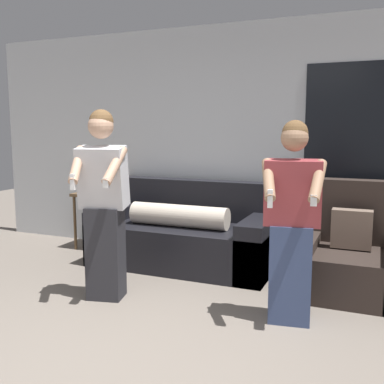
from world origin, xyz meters
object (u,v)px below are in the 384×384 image
Objects in this scene: couch at (185,236)px; side_table at (96,201)px; person_left at (104,204)px; armchair at (350,258)px; person_right at (292,223)px.

couch reaches higher than side_table.
person_left is at bearing -101.35° from couch.
armchair is at bearing -6.32° from couch.
person_right is (1.62, 0.15, -0.07)m from person_left.
person_left is at bearing -174.88° from person_right.
person_right is at bearing -114.00° from armchair.
armchair reaches higher than couch.
person_left is (-0.25, -1.23, 0.54)m from couch.
person_right is at bearing 5.12° from person_left.
person_left is 1.06× the size of person_right.
person_left is at bearing -152.84° from armchair.
side_table is (-1.34, 0.22, 0.28)m from couch.
person_left reaches higher than side_table.
couch is 1.81m from person_right.
person_right is (1.37, -1.09, 0.47)m from couch.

